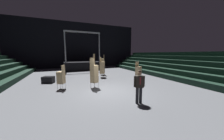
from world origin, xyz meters
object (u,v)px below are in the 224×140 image
Objects in this scene: stage_riser at (82,65)px; chair_stack_rear_left at (93,64)px; chair_stack_mid_left at (102,65)px; chair_stack_mid_right at (102,67)px; equipment_road_case at (48,80)px; chair_stack_mid_centre at (94,73)px; chair_stack_front_right at (61,77)px; man_with_tie at (139,85)px; chair_stack_front_left at (138,70)px.

stage_riser is 4.97m from chair_stack_rear_left.
chair_stack_mid_left is 1.12× the size of chair_stack_mid_right.
chair_stack_rear_left is 2.75× the size of equipment_road_case.
chair_stack_mid_centre reaches higher than equipment_road_case.
chair_stack_mid_left is at bearing -74.96° from chair_stack_rear_left.
chair_stack_rear_left is at bearing -7.22° from chair_stack_front_right.
man_with_tie is at bearing -166.64° from chair_stack_mid_left.
chair_stack_front_right is at bearing -173.51° from chair_stack_rear_left.
chair_stack_front_left reaches higher than equipment_road_case.
chair_stack_mid_left is (4.47, 4.31, 0.34)m from chair_stack_front_right.
chair_stack_mid_right is at bearing -46.15° from chair_stack_front_left.
chair_stack_mid_right is at bearing -81.51° from stage_riser.
stage_riser is at bearing -76.47° from chair_stack_front_left.
chair_stack_rear_left is at bearing -75.30° from man_with_tie.
chair_stack_mid_right is 2.37× the size of equipment_road_case.
chair_stack_mid_centre is (-1.38, 3.51, 0.12)m from man_with_tie.
chair_stack_front_right is 6.22m from chair_stack_mid_left.
chair_stack_mid_left is at bearing -82.26° from man_with_tie.
chair_stack_front_right is (-6.97, -0.66, 0.00)m from chair_stack_front_left.
man_with_tie is 8.49m from chair_stack_mid_left.
stage_riser reaches higher than chair_stack_mid_left.
chair_stack_rear_left reaches higher than chair_stack_mid_centre.
stage_riser is at bearing 47.82° from chair_stack_rear_left.
chair_stack_mid_right is (-0.52, -1.49, -0.13)m from chair_stack_mid_left.
chair_stack_rear_left is (1.22, 5.46, 0.17)m from chair_stack_mid_centre.
chair_stack_mid_centre reaches higher than man_with_tie.
chair_stack_front_left is 1.00× the size of chair_stack_front_right.
chair_stack_mid_left reaches higher than chair_stack_mid_right.
chair_stack_mid_centre is 2.37× the size of equipment_road_case.
chair_stack_mid_left is 5.42m from chair_stack_mid_centre.
chair_stack_front_left is 8.24m from equipment_road_case.
stage_riser reaches higher than chair_stack_front_left.
chair_stack_front_right is (-3.59, 4.13, -0.09)m from man_with_tie.
man_with_tie is at bearing -110.89° from chair_stack_front_right.
equipment_road_case is (-3.99, -7.36, -0.42)m from stage_riser.
stage_riser is 9.95m from chair_stack_front_left.
chair_stack_mid_centre is at bearing 174.72° from chair_stack_mid_left.
chair_stack_rear_left is at bearing -130.26° from chair_stack_mid_right.
stage_riser is 8.39m from equipment_road_case.
chair_stack_mid_centre is (-4.76, -1.28, 0.21)m from chair_stack_front_left.
chair_stack_front_left is 0.80× the size of chair_stack_mid_right.
chair_stack_front_right is 0.72× the size of chair_stack_mid_left.
chair_stack_mid_right is at bearing 123.46° from chair_stack_mid_centre.
chair_stack_front_right is 5.94m from chair_stack_rear_left.
stage_riser is 2.33× the size of chair_stack_mid_left.
chair_stack_front_right reaches higher than equipment_road_case.
chair_stack_rear_left is at bearing 82.50° from chair_stack_mid_left.
chair_stack_mid_left is 1.16m from chair_stack_rear_left.
chair_stack_mid_right is 2.08m from chair_stack_rear_left.
chair_stack_mid_left is at bearing 125.66° from chair_stack_mid_centre.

